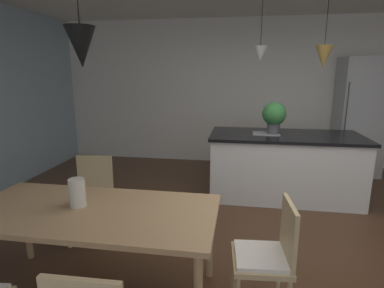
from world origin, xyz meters
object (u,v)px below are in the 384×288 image
chair_far_left (92,196)px  refrigerator (359,117)px  dining_table (92,217)px  potted_plant_on_island (274,116)px  chair_kitchen_end (268,255)px  vase_on_dining_table (77,193)px  kitchen_island (284,165)px

chair_far_left → refrigerator: bearing=38.5°
dining_table → refrigerator: (3.07, 3.59, 0.33)m
chair_far_left → potted_plant_on_island: bearing=37.3°
chair_kitchen_end → vase_on_dining_table: (-1.44, 0.03, 0.36)m
potted_plant_on_island → chair_kitchen_end: bearing=-95.5°
potted_plant_on_island → refrigerator: bearing=40.1°
chair_far_left → refrigerator: (3.50, 2.78, 0.52)m
chair_kitchen_end → chair_far_left: (-1.74, 0.80, 0.00)m
dining_table → refrigerator: 4.73m
dining_table → kitchen_island: (1.70, 2.30, -0.20)m
kitchen_island → vase_on_dining_table: 2.93m
dining_table → chair_far_left: chair_far_left is taller
chair_far_left → kitchen_island: bearing=35.0°
vase_on_dining_table → potted_plant_on_island: bearing=53.7°
dining_table → vase_on_dining_table: size_ratio=8.60×
kitchen_island → dining_table: bearing=-126.6°
chair_far_left → kitchen_island: 2.60m
chair_kitchen_end → vase_on_dining_table: bearing=178.6°
dining_table → chair_kitchen_end: size_ratio=2.16×
vase_on_dining_table → kitchen_island: bearing=51.0°
dining_table → chair_far_left: size_ratio=2.16×
dining_table → potted_plant_on_island: (1.53, 2.30, 0.50)m
refrigerator → potted_plant_on_island: size_ratio=4.50×
kitchen_island → potted_plant_on_island: size_ratio=4.65×
potted_plant_on_island → vase_on_dining_table: size_ratio=2.01×
kitchen_island → potted_plant_on_island: (-0.17, 0.00, 0.69)m
chair_far_left → potted_plant_on_island: potted_plant_on_island is taller
refrigerator → potted_plant_on_island: 2.02m
kitchen_island → refrigerator: bearing=43.5°
potted_plant_on_island → vase_on_dining_table: (-1.66, -2.26, -0.32)m
dining_table → chair_kitchen_end: bearing=0.2°
dining_table → vase_on_dining_table: 0.22m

